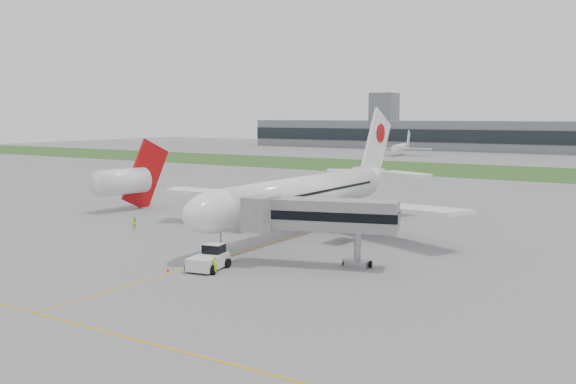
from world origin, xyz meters
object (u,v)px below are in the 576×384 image
Objects in this scene: pushback_tug at (210,258)px; jet_bridge at (318,215)px; neighbor_aircraft at (125,181)px; ground_crew_near at (215,266)px; airliner at (308,193)px.

pushback_tug is 0.34× the size of jet_bridge.
neighbor_aircraft is (-49.25, 18.26, -0.46)m from jet_bridge.
neighbor_aircraft is (-40.14, 25.73, 4.01)m from pushback_tug.
pushback_tug is at bearing -24.80° from neighbor_aircraft.
neighbor_aircraft reaches higher than ground_crew_near.
airliner is 37.79m from neighbor_aircraft.
ground_crew_near is 0.12× the size of neighbor_aircraft.
neighbor_aircraft is at bearing 142.45° from jet_bridge.
neighbor_aircraft reaches higher than jet_bridge.
ground_crew_near is 50.44m from neighbor_aircraft.
jet_bridge is at bearing -56.47° from airliner.
ground_crew_near is (2.02, -1.63, -0.22)m from pushback_tug.
airliner is 25.30m from pushback_tug.
pushback_tug is at bearing -84.54° from airliner.
airliner reaches higher than jet_bridge.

